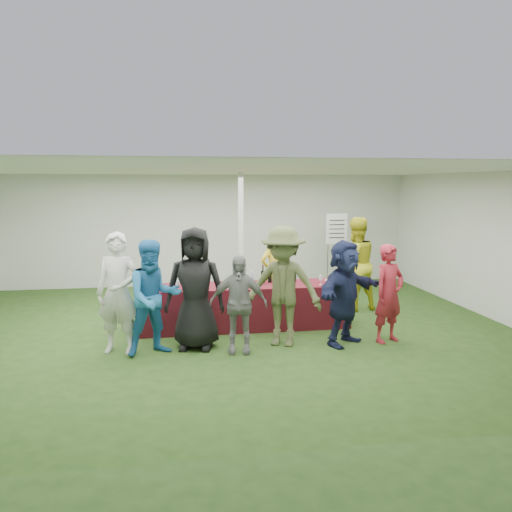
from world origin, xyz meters
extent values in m
plane|color=#284719|center=(0.00, 0.00, 0.00)|extent=(60.00, 60.00, 0.00)
plane|color=white|center=(0.00, 4.00, 1.35)|extent=(10.00, 0.00, 10.00)
plane|color=white|center=(0.00, -4.00, 1.35)|extent=(10.00, 0.00, 10.00)
plane|color=white|center=(5.00, 0.00, 1.35)|extent=(0.00, 8.00, 8.00)
plane|color=white|center=(0.00, 0.00, 2.70)|extent=(10.00, 10.00, 0.00)
cylinder|color=silver|center=(0.50, 1.20, 1.35)|extent=(0.10, 0.10, 2.70)
cube|color=maroon|center=(0.42, 0.13, 0.38)|extent=(3.60, 0.80, 0.75)
cylinder|color=black|center=(0.76, 0.24, 0.86)|extent=(0.07, 0.07, 0.22)
cylinder|color=black|center=(0.76, 0.24, 1.01)|extent=(0.03, 0.03, 0.08)
cylinder|color=maroon|center=(0.76, 0.24, 1.06)|extent=(0.03, 0.03, 0.02)
cylinder|color=black|center=(0.89, 0.28, 0.86)|extent=(0.07, 0.07, 0.22)
cylinder|color=black|center=(0.89, 0.28, 1.01)|extent=(0.03, 0.03, 0.08)
cylinder|color=maroon|center=(0.89, 0.28, 1.06)|extent=(0.03, 0.03, 0.02)
cylinder|color=black|center=(1.02, 0.26, 0.86)|extent=(0.07, 0.07, 0.22)
cylinder|color=black|center=(1.02, 0.26, 1.01)|extent=(0.03, 0.03, 0.08)
cylinder|color=maroon|center=(1.02, 0.26, 1.06)|extent=(0.03, 0.03, 0.02)
cylinder|color=black|center=(1.14, 0.27, 0.86)|extent=(0.07, 0.07, 0.22)
cylinder|color=black|center=(1.14, 0.27, 1.01)|extent=(0.03, 0.03, 0.08)
cylinder|color=maroon|center=(1.14, 0.27, 1.06)|extent=(0.03, 0.03, 0.02)
cylinder|color=black|center=(1.21, 0.22, 0.86)|extent=(0.07, 0.07, 0.22)
cylinder|color=black|center=(1.21, 0.22, 1.01)|extent=(0.03, 0.03, 0.08)
cylinder|color=maroon|center=(1.21, 0.22, 1.06)|extent=(0.03, 0.03, 0.02)
cylinder|color=black|center=(1.34, 0.30, 0.86)|extent=(0.07, 0.07, 0.22)
cylinder|color=black|center=(1.34, 0.30, 1.01)|extent=(0.03, 0.03, 0.08)
cylinder|color=maroon|center=(1.34, 0.30, 1.06)|extent=(0.03, 0.03, 0.02)
cylinder|color=silver|center=(-1.03, -0.14, 0.75)|extent=(0.06, 0.06, 0.00)
cylinder|color=silver|center=(-1.03, -0.14, 0.79)|extent=(0.01, 0.01, 0.07)
cylinder|color=silver|center=(-1.03, -0.14, 0.87)|extent=(0.06, 0.06, 0.08)
cylinder|color=#4C0817|center=(-1.03, -0.14, 0.84)|extent=(0.05, 0.05, 0.02)
cylinder|color=silver|center=(-0.72, -0.16, 0.75)|extent=(0.06, 0.06, 0.00)
cylinder|color=silver|center=(-0.72, -0.16, 0.79)|extent=(0.01, 0.01, 0.07)
cylinder|color=silver|center=(-0.72, -0.16, 0.87)|extent=(0.06, 0.06, 0.08)
cylinder|color=#4C0817|center=(-0.72, -0.16, 0.84)|extent=(0.05, 0.05, 0.02)
cylinder|color=silver|center=(-0.36, -0.14, 0.75)|extent=(0.06, 0.06, 0.00)
cylinder|color=silver|center=(-0.36, -0.14, 0.79)|extent=(0.01, 0.01, 0.07)
cylinder|color=silver|center=(-0.36, -0.14, 0.87)|extent=(0.06, 0.06, 0.08)
cylinder|color=silver|center=(0.13, -0.14, 0.75)|extent=(0.06, 0.06, 0.00)
cylinder|color=silver|center=(0.13, -0.14, 0.79)|extent=(0.01, 0.01, 0.07)
cylinder|color=silver|center=(0.13, -0.14, 0.87)|extent=(0.06, 0.06, 0.08)
cylinder|color=#4C0817|center=(0.13, -0.14, 0.84)|extent=(0.05, 0.05, 0.02)
cylinder|color=silver|center=(1.72, -0.06, 0.75)|extent=(0.06, 0.06, 0.00)
cylinder|color=silver|center=(1.72, -0.06, 0.79)|extent=(0.01, 0.01, 0.07)
cylinder|color=silver|center=(1.72, -0.06, 0.87)|extent=(0.06, 0.06, 0.08)
cylinder|color=silver|center=(0.56, 0.21, 0.85)|extent=(0.07, 0.07, 0.20)
cylinder|color=silver|center=(0.56, 0.21, 0.96)|extent=(0.03, 0.03, 0.03)
cube|color=white|center=(2.02, 0.18, 0.77)|extent=(0.25, 0.18, 0.03)
cylinder|color=slate|center=(1.95, -0.09, 0.84)|extent=(0.25, 0.25, 0.18)
cylinder|color=slate|center=(2.73, 2.79, 0.55)|extent=(0.02, 0.02, 1.10)
cylinder|color=slate|center=(3.13, 2.79, 0.55)|extent=(0.02, 0.02, 1.10)
cube|color=white|center=(2.93, 2.79, 1.45)|extent=(0.50, 0.02, 0.70)
cube|color=black|center=(2.93, 2.77, 1.65)|extent=(0.36, 0.01, 0.02)
cube|color=black|center=(2.93, 2.77, 1.55)|extent=(0.36, 0.01, 0.02)
cube|color=black|center=(2.93, 2.77, 1.45)|extent=(0.36, 0.01, 0.02)
cube|color=black|center=(2.93, 2.77, 1.35)|extent=(0.36, 0.01, 0.02)
cube|color=black|center=(2.93, 2.77, 1.25)|extent=(0.36, 0.01, 0.02)
imported|color=yellow|center=(1.11, 0.94, 0.80)|extent=(0.67, 0.54, 1.61)
imported|color=gold|center=(2.73, 1.01, 0.92)|extent=(1.01, 0.85, 1.84)
imported|color=silver|center=(-1.58, -0.87, 0.90)|extent=(0.75, 0.59, 1.79)
imported|color=#236FB0|center=(-1.06, -1.02, 0.84)|extent=(0.98, 0.86, 1.69)
imported|color=black|center=(-0.46, -0.85, 0.92)|extent=(1.00, 0.76, 1.84)
imported|color=gray|center=(0.16, -1.14, 0.73)|extent=(0.90, 0.49, 1.46)
imported|color=#4E562F|center=(0.87, -0.91, 0.92)|extent=(1.37, 1.11, 1.85)
imported|color=#192043|center=(1.82, -1.02, 0.82)|extent=(1.49, 1.31, 1.63)
imported|color=maroon|center=(2.55, -1.01, 0.78)|extent=(0.67, 0.57, 1.55)
camera|label=1|loc=(-0.71, -8.23, 2.47)|focal=35.00mm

